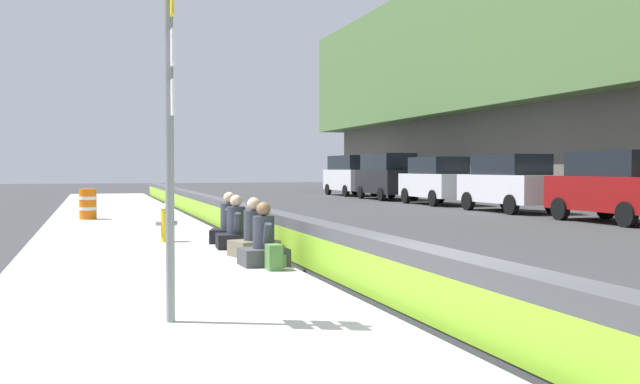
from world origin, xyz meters
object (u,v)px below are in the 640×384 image
(seated_person_rear, at_px, (236,231))
(backpack, at_px, (275,257))
(parked_car_fourth, at_px, (509,182))
(parked_car_third, at_px, (616,186))
(fire_hydrant, at_px, (166,221))
(route_sign_post, at_px, (170,119))
(parked_car_midline, at_px, (437,180))
(parked_car_far, at_px, (387,175))
(parked_car_farther, at_px, (351,174))
(seated_person_foreground, at_px, (264,245))
(construction_barrel, at_px, (88,204))
(seated_person_middle, at_px, (254,238))
(seated_person_far, at_px, (229,227))

(seated_person_rear, height_order, backpack, seated_person_rear)
(parked_car_fourth, bearing_deg, parked_car_third, -179.62)
(fire_hydrant, bearing_deg, parked_car_fourth, -58.17)
(route_sign_post, xyz_separation_m, parked_car_midline, (23.09, -14.92, -1.05))
(backpack, height_order, parked_car_fourth, parked_car_fourth)
(parked_car_far, xyz_separation_m, parked_car_farther, (6.16, -0.12, 0.00))
(route_sign_post, bearing_deg, parked_car_far, -27.14)
(seated_person_foreground, distance_m, parked_car_far, 28.22)
(route_sign_post, xyz_separation_m, construction_barrel, (15.91, 0.92, -1.61))
(seated_person_foreground, relative_size, parked_car_far, 0.20)
(seated_person_foreground, relative_size, backpack, 2.60)
(parked_car_far, bearing_deg, route_sign_post, 152.86)
(parked_car_third, height_order, parked_car_midline, same)
(parked_car_fourth, bearing_deg, fire_hydrant, 121.83)
(seated_person_middle, bearing_deg, backpack, 177.74)
(fire_hydrant, height_order, parked_car_farther, parked_car_farther)
(construction_barrel, bearing_deg, parked_car_farther, -39.59)
(seated_person_rear, xyz_separation_m, seated_person_far, (1.07, -0.06, 0.01))
(parked_car_farther, bearing_deg, parked_car_third, -179.85)
(parked_car_third, height_order, parked_car_farther, parked_car_farther)
(seated_person_rear, relative_size, seated_person_far, 0.98)
(seated_person_middle, bearing_deg, parked_car_fourth, -47.47)
(backpack, height_order, construction_barrel, construction_barrel)
(seated_person_far, distance_m, construction_barrel, 8.85)
(fire_hydrant, xyz_separation_m, seated_person_middle, (-3.07, -1.25, -0.12))
(seated_person_rear, bearing_deg, parked_car_farther, -24.46)
(seated_person_far, relative_size, backpack, 2.71)
(parked_car_farther, bearing_deg, seated_person_foreground, 157.29)
(route_sign_post, relative_size, construction_barrel, 3.79)
(route_sign_post, relative_size, parked_car_midline, 0.75)
(fire_hydrant, height_order, seated_person_middle, seated_person_middle)
(seated_person_foreground, distance_m, parked_car_midline, 23.21)
(parked_car_third, bearing_deg, parked_car_fourth, 0.38)
(construction_barrel, distance_m, parked_car_fourth, 15.95)
(seated_person_far, bearing_deg, seated_person_middle, 179.98)
(seated_person_rear, distance_m, parked_car_far, 25.92)
(seated_person_foreground, xyz_separation_m, seated_person_middle, (1.24, -0.11, 0.01))
(seated_person_rear, height_order, parked_car_far, parked_car_far)
(route_sign_post, distance_m, parked_car_fourth, 22.72)
(backpack, bearing_deg, seated_person_far, -0.98)
(seated_person_far, distance_m, parked_car_midline, 20.21)
(seated_person_far, bearing_deg, parked_car_fourth, -53.86)
(route_sign_post, relative_size, fire_hydrant, 4.09)
(fire_hydrant, distance_m, parked_car_farther, 30.45)
(fire_hydrant, xyz_separation_m, parked_car_midline, (14.89, -14.17, 0.60))
(seated_person_foreground, xyz_separation_m, seated_person_rear, (2.60, -0.05, 0.01))
(construction_barrel, xyz_separation_m, parked_car_third, (-4.86, -15.94, 0.56))
(seated_person_far, relative_size, parked_car_far, 0.21)
(seated_person_far, bearing_deg, parked_car_third, -75.00)
(construction_barrel, distance_m, parked_car_farther, 24.93)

